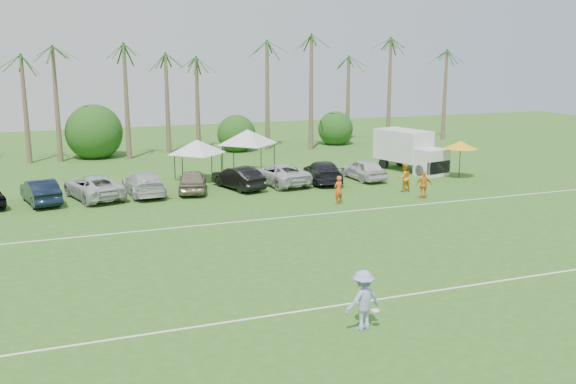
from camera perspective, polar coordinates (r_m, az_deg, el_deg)
name	(u,v)px	position (r m, az deg, el deg)	size (l,w,h in m)	color
ground	(386,325)	(21.22, 8.71, -11.59)	(120.00, 120.00, 0.00)	#31601C
field_lines	(295,253)	(27.98, 0.63, -5.47)	(80.00, 12.10, 0.01)	white
palm_tree_2	(7,44)	(54.86, -23.69, 11.97)	(2.40, 2.40, 10.90)	brown
palm_tree_3	(61,33)	(54.85, -19.50, 13.19)	(2.40, 2.40, 11.90)	brown
palm_tree_4	(116,66)	(55.12, -15.08, 10.76)	(2.40, 2.40, 8.90)	brown
palm_tree_5	(164,55)	(55.67, -10.95, 11.87)	(2.40, 2.40, 9.90)	brown
palm_tree_6	(211,45)	(56.51, -6.89, 12.87)	(2.40, 2.40, 10.90)	brown
palm_tree_7	(255,35)	(57.63, -2.94, 13.77)	(2.40, 2.40, 11.90)	brown
palm_tree_8	(308,65)	(59.35, 1.78, 11.24)	(2.40, 2.40, 8.90)	brown
palm_tree_9	(357,55)	(61.43, 6.19, 12.03)	(2.40, 2.40, 9.90)	brown
palm_tree_10	(405,46)	(63.85, 10.32, 12.69)	(2.40, 2.40, 10.90)	brown
palm_tree_11	(441,37)	(66.00, 13.41, 13.27)	(2.40, 2.40, 11.90)	brown
bush_tree_1	(94,135)	(56.33, -16.89, 4.87)	(4.00, 4.00, 4.00)	brown
bush_tree_2	(232,129)	(58.37, -5.03, 5.59)	(4.00, 4.00, 4.00)	brown
bush_tree_3	(332,125)	(61.83, 3.97, 5.98)	(4.00, 4.00, 4.00)	brown
sideline_player_a	(338,190)	(36.93, 4.50, 0.18)	(0.60, 0.39, 1.64)	#F0561A
sideline_player_b	(404,177)	(40.77, 10.29, 1.28)	(0.87, 0.68, 1.80)	orange
sideline_player_c	(424,185)	(38.97, 11.98, 0.60)	(0.98, 0.41, 1.67)	orange
box_truck	(410,150)	(48.02, 10.80, 3.72)	(3.50, 6.08, 2.95)	silver
canopy_tent_left	(197,140)	(43.63, -8.10, 4.62)	(4.06, 4.06, 3.29)	black
canopy_tent_right	(248,129)	(46.13, -3.61, 5.57)	(4.57, 4.57, 3.70)	black
market_umbrella	(461,145)	(45.78, 15.10, 4.07)	(2.34, 2.34, 2.61)	black
frisbee_player	(363,300)	(20.45, 6.68, -9.52)	(1.37, 0.94, 1.94)	#999ED9
parked_car_1	(40,191)	(39.60, -21.15, 0.05)	(1.52, 4.35, 1.43)	black
parked_car_2	(94,187)	(39.92, -16.90, 0.44)	(2.38, 5.16, 1.43)	silver
parked_car_3	(144,183)	(40.23, -12.70, 0.76)	(2.01, 4.94, 1.43)	silver
parked_car_4	(193,181)	(40.44, -8.48, 0.99)	(1.69, 4.21, 1.43)	gray
parked_car_5	(238,178)	(41.11, -4.44, 1.27)	(1.52, 4.35, 1.43)	black
parked_car_6	(280,174)	(42.37, -0.74, 1.64)	(2.38, 5.16, 1.43)	silver
parked_car_7	(323,172)	(43.17, 3.11, 1.82)	(2.01, 4.94, 1.43)	black
parked_car_8	(363,169)	(44.28, 6.71, 2.02)	(1.69, 4.21, 1.43)	silver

